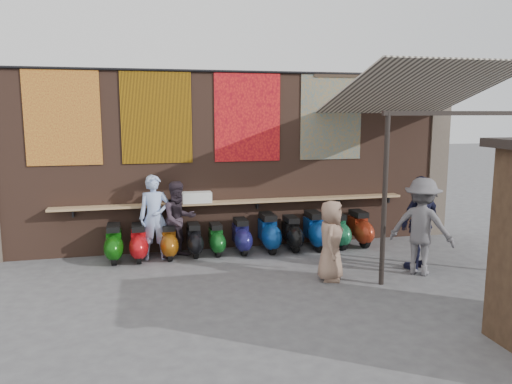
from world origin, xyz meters
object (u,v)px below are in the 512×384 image
(scooter_stool_1, at_px, (139,243))
(shopper_tan, at_px, (331,241))
(scooter_stool_8, at_px, (315,231))
(scooter_stool_9, at_px, (338,231))
(scooter_stool_2, at_px, (169,241))
(scooter_stool_10, at_px, (360,228))
(scooter_stool_6, at_px, (269,233))
(diner_left, at_px, (155,217))
(scooter_stool_0, at_px, (114,244))
(shopper_navy, at_px, (420,223))
(diner_right, at_px, (179,220))
(shelf_box, at_px, (197,197))
(shopper_grey, at_px, (422,226))
(scooter_stool_7, at_px, (292,233))
(scooter_stool_5, at_px, (241,236))
(scooter_stool_4, at_px, (216,239))
(scooter_stool_3, at_px, (194,240))

(scooter_stool_1, distance_m, shopper_tan, 4.07)
(scooter_stool_8, xyz_separation_m, scooter_stool_9, (0.55, -0.02, -0.03))
(scooter_stool_2, xyz_separation_m, scooter_stool_10, (4.43, 0.02, 0.04))
(scooter_stool_6, relative_size, diner_left, 0.49)
(scooter_stool_0, distance_m, shopper_navy, 6.26)
(diner_right, distance_m, shopper_tan, 3.38)
(scooter_stool_9, bearing_deg, shelf_box, 173.80)
(scooter_stool_0, distance_m, scooter_stool_6, 3.35)
(scooter_stool_2, height_order, diner_right, diner_right)
(scooter_stool_6, relative_size, shopper_grey, 0.47)
(scooter_stool_2, distance_m, shopper_navy, 5.21)
(diner_left, height_order, shopper_tan, diner_left)
(shelf_box, distance_m, shopper_navy, 4.72)
(scooter_stool_7, height_order, diner_right, diner_right)
(scooter_stool_5, distance_m, scooter_stool_6, 0.62)
(scooter_stool_8, bearing_deg, scooter_stool_4, 178.60)
(scooter_stool_4, distance_m, scooter_stool_9, 2.82)
(scooter_stool_5, bearing_deg, scooter_stool_4, 178.85)
(scooter_stool_7, relative_size, shopper_grey, 0.42)
(scooter_stool_5, height_order, shopper_grey, shopper_grey)
(scooter_stool_2, xyz_separation_m, shopper_tan, (2.84, -2.12, 0.39))
(scooter_stool_9, relative_size, scooter_stool_10, 0.98)
(scooter_stool_2, bearing_deg, diner_right, 4.40)
(scooter_stool_7, distance_m, scooter_stool_9, 1.10)
(shopper_navy, bearing_deg, scooter_stool_4, -50.44)
(scooter_stool_0, distance_m, scooter_stool_2, 1.13)
(scooter_stool_2, relative_size, scooter_stool_5, 0.96)
(scooter_stool_4, distance_m, diner_left, 1.43)
(shelf_box, xyz_separation_m, diner_right, (-0.43, -0.30, -0.42))
(scooter_stool_3, relative_size, scooter_stool_8, 0.84)
(scooter_stool_3, distance_m, shopper_navy, 4.72)
(scooter_stool_4, height_order, scooter_stool_6, scooter_stool_6)
(scooter_stool_5, relative_size, scooter_stool_6, 0.89)
(diner_right, relative_size, shopper_tan, 1.10)
(scooter_stool_5, xyz_separation_m, scooter_stool_6, (0.62, -0.01, 0.04))
(scooter_stool_0, height_order, scooter_stool_9, scooter_stool_9)
(scooter_stool_9, bearing_deg, shopper_navy, -63.03)
(scooter_stool_8, bearing_deg, scooter_stool_3, 178.83)
(scooter_stool_4, height_order, scooter_stool_8, scooter_stool_8)
(scooter_stool_0, bearing_deg, scooter_stool_10, 0.12)
(scooter_stool_4, bearing_deg, scooter_stool_0, -179.01)
(diner_left, bearing_deg, scooter_stool_9, -1.33)
(scooter_stool_7, bearing_deg, scooter_stool_2, -179.79)
(scooter_stool_10, distance_m, shopper_navy, 2.03)
(scooter_stool_4, bearing_deg, scooter_stool_10, -0.44)
(scooter_stool_2, distance_m, scooter_stool_8, 3.31)
(scooter_stool_6, height_order, shopper_navy, shopper_navy)
(scooter_stool_4, xyz_separation_m, diner_left, (-1.32, -0.03, 0.56))
(scooter_stool_7, bearing_deg, scooter_stool_1, -179.45)
(scooter_stool_3, xyz_separation_m, scooter_stool_5, (1.05, -0.01, 0.03))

